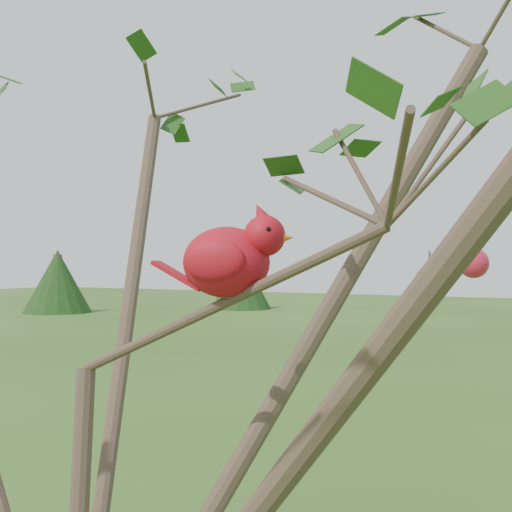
% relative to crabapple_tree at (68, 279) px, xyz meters
% --- Properties ---
extents(crabapple_tree, '(2.35, 2.05, 2.95)m').
position_rel_crabapple_tree_xyz_m(crabapple_tree, '(0.00, 0.00, 0.00)').
color(crabapple_tree, '#412F23').
rests_on(crabapple_tree, ground).
extents(cardinal, '(0.24, 0.14, 0.17)m').
position_rel_crabapple_tree_xyz_m(cardinal, '(0.26, 0.10, 0.03)').
color(cardinal, red).
rests_on(cardinal, ground).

